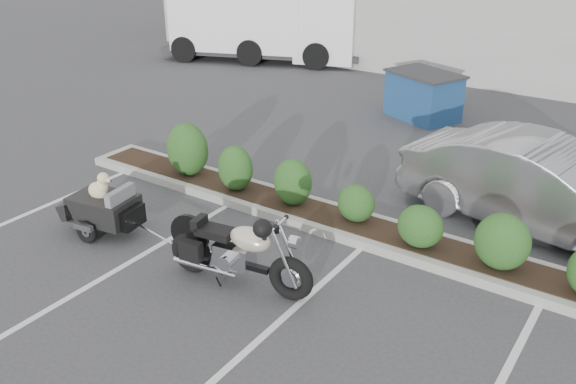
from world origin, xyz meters
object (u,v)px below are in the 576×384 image
Objects in this scene: motorcycle at (238,253)px; delivery_truck at (263,15)px; sedan at (541,186)px; dumpster at (423,95)px; pet_trailer at (103,207)px.

motorcycle is 14.27m from delivery_truck.
sedan is 5.89m from dumpster.
delivery_truck reaches higher than dumpster.
sedan is (5.80, 4.11, 0.29)m from pet_trailer.
pet_trailer is at bearing -86.09° from delivery_truck.
sedan is (3.01, 4.13, 0.23)m from motorcycle.
sedan is at bearing 45.50° from motorcycle.
motorcycle is at bearing 152.50° from sedan.
dumpster is at bearing 68.90° from pet_trailer.
pet_trailer is at bearing 171.26° from motorcycle.
motorcycle is 8.62m from dumpster.
delivery_truck is at bearing 179.90° from dumpster.
motorcycle is 1.07× the size of dumpster.
sedan is 13.48m from delivery_truck.
dumpster is at bearing 49.66° from sedan.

